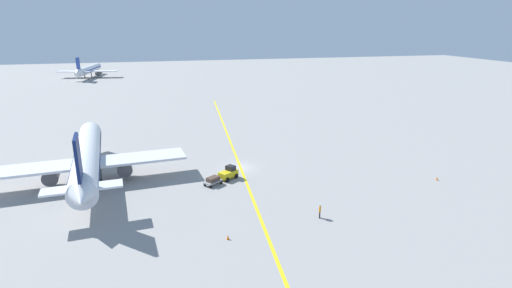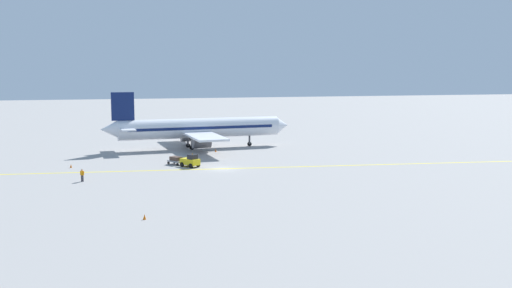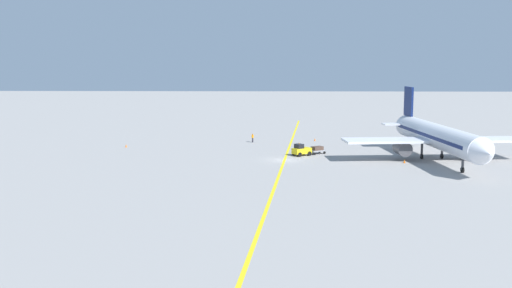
{
  "view_description": "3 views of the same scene",
  "coord_description": "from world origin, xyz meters",
  "px_view_note": "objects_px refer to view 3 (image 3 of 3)",
  "views": [
    {
      "loc": [
        -12.85,
        -60.13,
        22.6
      ],
      "look_at": [
        2.59,
        -0.22,
        3.88
      ],
      "focal_mm": 28.0,
      "sensor_mm": 36.0,
      "label": 1
    },
    {
      "loc": [
        86.46,
        -15.47,
        15.11
      ],
      "look_at": [
        5.75,
        3.83,
        4.33
      ],
      "focal_mm": 42.0,
      "sensor_mm": 36.0,
      "label": 2
    },
    {
      "loc": [
        1.92,
        90.32,
        15.26
      ],
      "look_at": [
        4.3,
        2.2,
        2.79
      ],
      "focal_mm": 42.0,
      "sensor_mm": 36.0,
      "label": 3
    }
  ],
  "objects_px": {
    "traffic_cone_near_nose": "(315,140)",
    "traffic_cone_by_wingtip": "(126,146)",
    "ground_crew_worker": "(253,137)",
    "traffic_cone_mid_apron": "(404,161)",
    "baggage_tug_white": "(301,150)",
    "airplane_at_gate": "(436,136)",
    "baggage_cart_trailing": "(317,149)"
  },
  "relations": [
    {
      "from": "airplane_at_gate",
      "to": "baggage_tug_white",
      "type": "distance_m",
      "value": 20.83
    },
    {
      "from": "airplane_at_gate",
      "to": "traffic_cone_by_wingtip",
      "type": "relative_size",
      "value": 64.63
    },
    {
      "from": "baggage_tug_white",
      "to": "traffic_cone_by_wingtip",
      "type": "relative_size",
      "value": 6.02
    },
    {
      "from": "ground_crew_worker",
      "to": "traffic_cone_mid_apron",
      "type": "xyz_separation_m",
      "value": [
        -23.32,
        21.8,
        -0.63
      ]
    },
    {
      "from": "baggage_cart_trailing",
      "to": "traffic_cone_by_wingtip",
      "type": "bearing_deg",
      "value": -11.19
    },
    {
      "from": "traffic_cone_mid_apron",
      "to": "airplane_at_gate",
      "type": "bearing_deg",
      "value": -155.19
    },
    {
      "from": "baggage_tug_white",
      "to": "baggage_cart_trailing",
      "type": "height_order",
      "value": "baggage_tug_white"
    },
    {
      "from": "baggage_cart_trailing",
      "to": "traffic_cone_by_wingtip",
      "type": "relative_size",
      "value": 5.33
    },
    {
      "from": "airplane_at_gate",
      "to": "traffic_cone_near_nose",
      "type": "height_order",
      "value": "airplane_at_gate"
    },
    {
      "from": "baggage_tug_white",
      "to": "traffic_cone_mid_apron",
      "type": "distance_m",
      "value": 16.36
    },
    {
      "from": "baggage_tug_white",
      "to": "traffic_cone_near_nose",
      "type": "distance_m",
      "value": 17.92
    },
    {
      "from": "baggage_cart_trailing",
      "to": "traffic_cone_near_nose",
      "type": "distance_m",
      "value": 15.68
    },
    {
      "from": "baggage_tug_white",
      "to": "traffic_cone_mid_apron",
      "type": "height_order",
      "value": "baggage_tug_white"
    },
    {
      "from": "ground_crew_worker",
      "to": "traffic_cone_near_nose",
      "type": "bearing_deg",
      "value": -169.43
    },
    {
      "from": "baggage_tug_white",
      "to": "ground_crew_worker",
      "type": "distance_m",
      "value": 17.48
    },
    {
      "from": "airplane_at_gate",
      "to": "traffic_cone_by_wingtip",
      "type": "height_order",
      "value": "airplane_at_gate"
    },
    {
      "from": "baggage_cart_trailing",
      "to": "ground_crew_worker",
      "type": "height_order",
      "value": "ground_crew_worker"
    },
    {
      "from": "airplane_at_gate",
      "to": "baggage_cart_trailing",
      "type": "distance_m",
      "value": 18.77
    },
    {
      "from": "airplane_at_gate",
      "to": "baggage_cart_trailing",
      "type": "relative_size",
      "value": 12.14
    },
    {
      "from": "airplane_at_gate",
      "to": "baggage_tug_white",
      "type": "bearing_deg",
      "value": -11.17
    },
    {
      "from": "baggage_tug_white",
      "to": "traffic_cone_near_nose",
      "type": "height_order",
      "value": "baggage_tug_white"
    },
    {
      "from": "baggage_tug_white",
      "to": "baggage_cart_trailing",
      "type": "distance_m",
      "value": 3.3
    },
    {
      "from": "airplane_at_gate",
      "to": "traffic_cone_by_wingtip",
      "type": "distance_m",
      "value": 52.14
    },
    {
      "from": "ground_crew_worker",
      "to": "traffic_cone_by_wingtip",
      "type": "bearing_deg",
      "value": 17.57
    },
    {
      "from": "traffic_cone_mid_apron",
      "to": "baggage_tug_white",
      "type": "bearing_deg",
      "value": -23.08
    },
    {
      "from": "airplane_at_gate",
      "to": "traffic_cone_near_nose",
      "type": "bearing_deg",
      "value": -52.03
    },
    {
      "from": "baggage_tug_white",
      "to": "traffic_cone_by_wingtip",
      "type": "distance_m",
      "value": 31.43
    },
    {
      "from": "traffic_cone_by_wingtip",
      "to": "baggage_cart_trailing",
      "type": "bearing_deg",
      "value": 168.81
    },
    {
      "from": "baggage_cart_trailing",
      "to": "traffic_cone_near_nose",
      "type": "height_order",
      "value": "baggage_cart_trailing"
    },
    {
      "from": "baggage_cart_trailing",
      "to": "traffic_cone_near_nose",
      "type": "bearing_deg",
      "value": -92.66
    },
    {
      "from": "ground_crew_worker",
      "to": "baggage_tug_white",
      "type": "bearing_deg",
      "value": 118.29
    },
    {
      "from": "traffic_cone_near_nose",
      "to": "traffic_cone_by_wingtip",
      "type": "bearing_deg",
      "value": 15.19
    }
  ]
}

